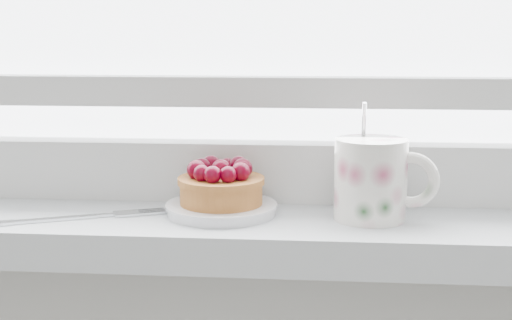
# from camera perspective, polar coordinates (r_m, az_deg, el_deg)

# --- Properties ---
(saucer) EXTENTS (0.12, 0.12, 0.01)m
(saucer) POSITION_cam_1_polar(r_m,az_deg,el_deg) (0.79, -2.79, -3.92)
(saucer) COLOR silver
(saucer) RESTS_ON windowsill
(raspberry_tart) EXTENTS (0.10, 0.10, 0.05)m
(raspberry_tart) POSITION_cam_1_polar(r_m,az_deg,el_deg) (0.79, -2.80, -1.92)
(raspberry_tart) COLOR #955320
(raspberry_tart) RESTS_ON saucer
(floral_mug) EXTENTS (0.12, 0.09, 0.13)m
(floral_mug) POSITION_cam_1_polar(r_m,az_deg,el_deg) (0.77, 9.37, -1.41)
(floral_mug) COLOR white
(floral_mug) RESTS_ON windowsill
(fork) EXTENTS (0.17, 0.09, 0.00)m
(fork) POSITION_cam_1_polar(r_m,az_deg,el_deg) (0.80, -13.70, -4.44)
(fork) COLOR silver
(fork) RESTS_ON windowsill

